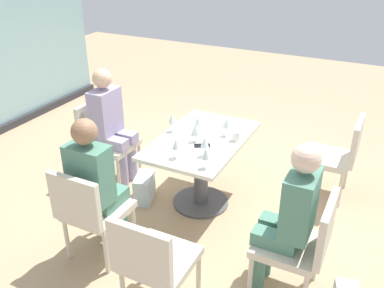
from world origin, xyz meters
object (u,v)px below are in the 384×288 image
at_px(chair_far_left, 90,209).
at_px(wine_glass_0, 198,121).
at_px(chair_front_right, 338,153).
at_px(person_near_window, 111,121).
at_px(chair_side_end, 153,260).
at_px(handbag_0, 144,188).
at_px(person_front_left, 290,214).
at_px(wine_glass_3, 172,119).
at_px(cell_phone_on_table, 202,146).
at_px(coffee_cup, 236,136).
at_px(wine_glass_2, 206,154).
at_px(chair_front_left, 302,241).
at_px(dining_table_main, 201,158).
at_px(wine_glass_1, 227,123).
at_px(person_far_left, 96,181).
at_px(chair_near_window, 104,137).
at_px(wine_glass_5, 205,143).
at_px(wine_glass_6, 196,128).
at_px(wine_glass_4, 176,144).

distance_m(chair_far_left, wine_glass_0, 1.31).
distance_m(chair_front_right, person_near_window, 2.33).
xyz_separation_m(chair_side_end, handbag_0, (1.19, 0.84, -0.36)).
distance_m(person_front_left, wine_glass_3, 1.57).
bearing_deg(cell_phone_on_table, coffee_cup, -73.66).
bearing_deg(coffee_cup, wine_glass_3, 98.01).
bearing_deg(wine_glass_2, chair_front_left, -106.80).
relative_size(dining_table_main, wine_glass_1, 6.55).
height_order(chair_far_left, person_far_left, person_far_left).
bearing_deg(chair_near_window, chair_side_end, -133.71).
xyz_separation_m(person_far_left, wine_glass_3, (1.03, -0.13, 0.16)).
xyz_separation_m(dining_table_main, chair_near_window, (0.00, 1.15, -0.03)).
bearing_deg(coffee_cup, wine_glass_5, 162.27).
relative_size(chair_near_window, person_far_left, 0.69).
relative_size(chair_near_window, wine_glass_6, 4.70).
height_order(person_front_left, person_far_left, same).
bearing_deg(chair_near_window, handbag_0, -108.19).
xyz_separation_m(dining_table_main, chair_side_end, (-1.39, -0.30, -0.03)).
bearing_deg(dining_table_main, wine_glass_2, -150.96).
height_order(dining_table_main, chair_near_window, chair_near_window).
distance_m(dining_table_main, wine_glass_5, 0.48).
distance_m(chair_front_left, coffee_cup, 1.24).
xyz_separation_m(chair_near_window, wine_glass_6, (-0.08, -1.13, 0.37)).
bearing_deg(coffee_cup, chair_near_window, 94.11).
bearing_deg(wine_glass_4, wine_glass_0, 4.77).
bearing_deg(cell_phone_on_table, wine_glass_3, 39.55).
distance_m(dining_table_main, wine_glass_3, 0.47).
bearing_deg(chair_far_left, wine_glass_2, -48.37).
bearing_deg(wine_glass_0, chair_front_right, -61.52).
bearing_deg(wine_glass_0, chair_near_window, 94.28).
distance_m(dining_table_main, handbag_0, 0.69).
relative_size(dining_table_main, chair_near_window, 1.39).
bearing_deg(wine_glass_3, wine_glass_6, -107.31).
xyz_separation_m(chair_near_window, chair_front_left, (-0.75, -2.31, 0.00)).
height_order(coffee_cup, cell_phone_on_table, coffee_cup).
distance_m(chair_front_right, handbag_0, 1.98).
relative_size(wine_glass_2, handbag_0, 0.62).
bearing_deg(chair_side_end, person_near_window, 44.06).
distance_m(chair_side_end, wine_glass_5, 1.16).
bearing_deg(person_front_left, chair_near_window, 71.21).
bearing_deg(chair_front_right, cell_phone_on_table, 129.11).
bearing_deg(wine_glass_2, dining_table_main, 29.04).
bearing_deg(wine_glass_3, person_near_window, 91.34).
xyz_separation_m(dining_table_main, chair_front_left, (-0.75, -1.15, -0.03)).
height_order(chair_far_left, person_near_window, person_near_window).
bearing_deg(wine_glass_5, chair_far_left, 142.76).
height_order(chair_front_right, wine_glass_4, wine_glass_4).
distance_m(person_near_window, coffee_cup, 1.35).
distance_m(chair_side_end, coffee_cup, 1.52).
xyz_separation_m(person_far_left, wine_glass_1, (1.17, -0.64, 0.16)).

